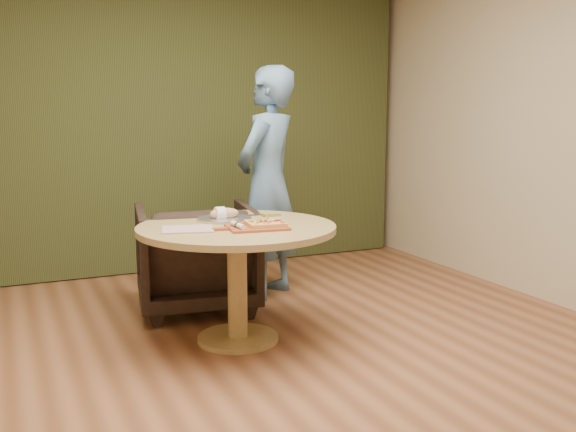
# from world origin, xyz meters

# --- Properties ---
(room_shell) EXTENTS (5.04, 6.04, 2.84)m
(room_shell) POSITION_xyz_m (0.00, 0.00, 1.40)
(room_shell) COLOR #905939
(room_shell) RESTS_ON ground
(curtain) EXTENTS (4.80, 0.14, 2.78)m
(curtain) POSITION_xyz_m (0.00, 2.90, 1.40)
(curtain) COLOR #2B3317
(curtain) RESTS_ON ground
(pedestal_table) EXTENTS (1.24, 1.24, 0.75)m
(pedestal_table) POSITION_xyz_m (0.04, 0.86, 0.61)
(pedestal_table) COLOR tan
(pedestal_table) RESTS_ON ground
(pizza_paddle) EXTENTS (0.46, 0.32, 0.01)m
(pizza_paddle) POSITION_xyz_m (0.10, 0.70, 0.76)
(pizza_paddle) COLOR #9C4627
(pizza_paddle) RESTS_ON pedestal_table
(flatbread_pizza) EXTENTS (0.25, 0.25, 0.04)m
(flatbread_pizza) POSITION_xyz_m (0.17, 0.70, 0.78)
(flatbread_pizza) COLOR #DDA256
(flatbread_pizza) RESTS_ON pizza_paddle
(cutlery_roll) EXTENTS (0.03, 0.20, 0.03)m
(cutlery_roll) POSITION_xyz_m (-0.01, 0.70, 0.78)
(cutlery_roll) COLOR silver
(cutlery_roll) RESTS_ON pizza_paddle
(newspaper) EXTENTS (0.35, 0.32, 0.01)m
(newspaper) POSITION_xyz_m (-0.29, 0.82, 0.76)
(newspaper) COLOR silver
(newspaper) RESTS_ON pedestal_table
(serving_tray) EXTENTS (0.36, 0.36, 0.02)m
(serving_tray) POSITION_xyz_m (0.03, 1.07, 0.76)
(serving_tray) COLOR silver
(serving_tray) RESTS_ON pedestal_table
(bread_roll) EXTENTS (0.19, 0.09, 0.09)m
(bread_roll) POSITION_xyz_m (0.02, 1.07, 0.79)
(bread_roll) COLOR tan
(bread_roll) RESTS_ON serving_tray
(green_packet) EXTENTS (0.12, 0.10, 0.02)m
(green_packet) POSITION_xyz_m (0.36, 1.10, 0.76)
(green_packet) COLOR brown
(green_packet) RESTS_ON pedestal_table
(armchair) EXTENTS (0.95, 0.91, 0.86)m
(armchair) POSITION_xyz_m (-0.01, 1.62, 0.43)
(armchair) COLOR black
(armchair) RESTS_ON ground
(person_standing) EXTENTS (0.78, 0.74, 1.79)m
(person_standing) POSITION_xyz_m (0.61, 1.73, 0.90)
(person_standing) COLOR #51769C
(person_standing) RESTS_ON ground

